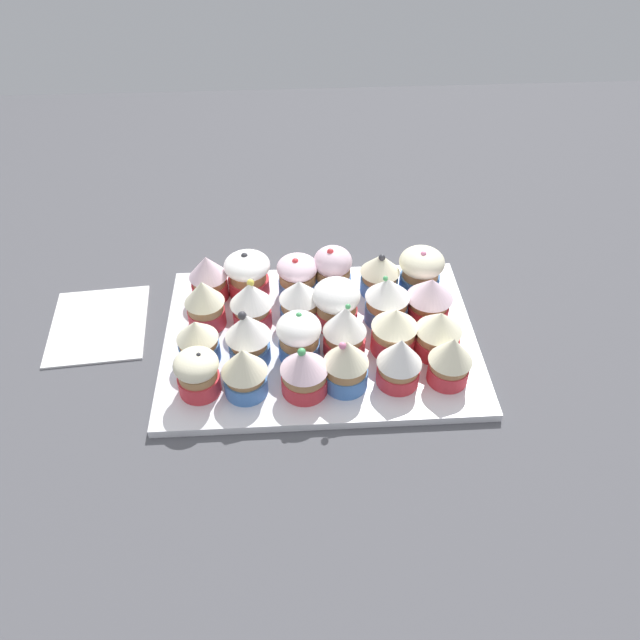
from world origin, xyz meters
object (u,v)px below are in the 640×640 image
object	(u,v)px
cupcake_21	(333,270)
cupcake_11	(438,332)
cupcake_14	(300,301)
cupcake_0	(197,372)
cupcake_10	(394,330)
cupcake_6	(198,340)
cupcake_1	(244,370)
cupcake_17	(430,298)
cupcake_3	(346,363)
cupcake_16	(387,300)
cupcake_23	(421,269)
cupcake_4	(400,361)
cupcake_20	(298,276)
cupcake_15	(336,303)
cupcake_18	(208,277)
cupcake_13	(251,304)
napkin	(99,324)
baking_tray	(320,339)
cupcake_7	(248,336)
cupcake_8	(299,336)
cupcake_12	(205,303)
cupcake_9	(345,330)
cupcake_2	(304,371)
cupcake_19	(248,274)
cupcake_22	(380,273)
cupcake_5	(451,359)

from	to	relation	value
cupcake_21	cupcake_11	bearing A→B (deg)	-46.81
cupcake_14	cupcake_0	bearing A→B (deg)	-136.43
cupcake_10	cupcake_6	bearing A→B (deg)	-179.39
cupcake_0	cupcake_1	size ratio (longest dim) A/B	0.89
cupcake_14	cupcake_17	world-z (taller)	same
cupcake_3	cupcake_16	size ratio (longest dim) A/B	1.06
cupcake_0	cupcake_23	xyz separation A→B (cm)	(31.42, 18.80, 0.29)
cupcake_4	cupcake_20	bearing A→B (deg)	123.78
cupcake_4	cupcake_15	xyz separation A→B (cm)	(-7.05, 11.53, -0.01)
cupcake_15	cupcake_18	xyz separation A→B (cm)	(-18.18, 6.99, -0.01)
cupcake_15	cupcake_18	world-z (taller)	same
cupcake_13	cupcake_4	bearing A→B (deg)	-32.25
cupcake_4	napkin	distance (cm)	43.97
cupcake_18	cupcake_20	size ratio (longest dim) A/B	1.06
baking_tray	cupcake_18	distance (cm)	18.92
cupcake_6	cupcake_15	bearing A→B (deg)	17.49
cupcake_6	cupcake_11	bearing A→B (deg)	-0.88
napkin	cupcake_7	bearing A→B (deg)	-22.29
cupcake_4	cupcake_8	world-z (taller)	cupcake_4
cupcake_12	cupcake_20	distance (cm)	14.29
cupcake_1	baking_tray	bearing A→B (deg)	43.83
cupcake_4	cupcake_14	distance (cm)	17.39
cupcake_9	cupcake_11	world-z (taller)	cupcake_9
cupcake_16	cupcake_17	bearing A→B (deg)	-0.19
baking_tray	cupcake_1	xyz separation A→B (cm)	(-9.92, -9.52, 4.39)
cupcake_14	cupcake_18	bearing A→B (deg)	155.24
cupcake_23	napkin	xyz separation A→B (cm)	(-47.47, -4.44, -4.47)
cupcake_2	napkin	bearing A→B (deg)	152.83
cupcake_6	cupcake_17	size ratio (longest dim) A/B	0.95
cupcake_3	cupcake_23	xyz separation A→B (cm)	(12.91, 18.86, -0.26)
cupcake_4	cupcake_19	xyz separation A→B (cm)	(-19.53, 19.14, -0.21)
cupcake_13	baking_tray	bearing A→B (deg)	-17.06
cupcake_18	napkin	size ratio (longest dim) A/B	0.46
cupcake_6	cupcake_22	size ratio (longest dim) A/B	0.94
cupcake_1	cupcake_18	size ratio (longest dim) A/B	1.01
cupcake_1	cupcake_12	world-z (taller)	cupcake_12
cupcake_6	cupcake_20	bearing A→B (deg)	43.19
cupcake_9	cupcake_12	distance (cm)	20.00
cupcake_14	cupcake_23	bearing A→B (deg)	18.99
cupcake_7	cupcake_21	distance (cm)	18.35
cupcake_2	cupcake_16	xyz separation A→B (cm)	(12.12, 12.64, 0.19)
cupcake_22	cupcake_23	distance (cm)	6.23
cupcake_9	cupcake_13	bearing A→B (deg)	153.98
cupcake_14	cupcake_16	bearing A→B (deg)	-2.59
cupcake_0	cupcake_12	size ratio (longest dim) A/B	0.86
cupcake_3	cupcake_15	bearing A→B (deg)	91.48
cupcake_12	cupcake_7	bearing A→B (deg)	-49.36
cupcake_6	cupcake_17	distance (cm)	32.40
cupcake_5	cupcake_23	size ratio (longest dim) A/B	1.03
cupcake_18	cupcake_4	bearing A→B (deg)	-36.29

